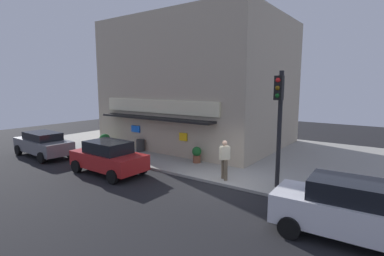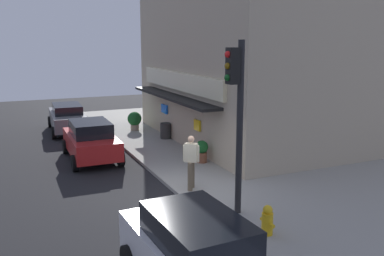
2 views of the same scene
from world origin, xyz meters
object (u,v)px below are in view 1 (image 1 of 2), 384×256
Objects in this scene: traffic_light at (279,114)px; parked_car_white at (353,210)px; potted_plant_by_window at (105,140)px; parked_car_grey at (43,144)px; fire_hydrant at (315,186)px; pedestrian at (225,158)px; parked_car_red at (108,157)px; potted_plant_by_doorway at (197,154)px; trash_can at (141,145)px.

parked_car_white is (3.10, -2.60, -2.32)m from traffic_light.
potted_plant_by_window is 0.22× the size of parked_car_grey.
fire_hydrant is 0.17× the size of parked_car_grey.
fire_hydrant is 3.85m from pedestrian.
potted_plant_by_doorway is at bearing 55.42° from parked_car_red.
parked_car_red is at bearing -164.19° from fire_hydrant.
traffic_light is at bearing 18.25° from parked_car_red.
potted_plant_by_window is at bearing 167.71° from parked_car_white.
parked_car_red is 0.89× the size of parked_car_grey.
parked_car_red is at bearing -161.75° from traffic_light.
pedestrian is at bearing 11.26° from parked_car_grey.
pedestrian is at bearing -5.86° from potted_plant_by_window.
traffic_light reaches higher than parked_car_grey.
potted_plant_by_doorway is at bearing 148.16° from pedestrian.
parked_car_white is at bearing -12.29° from potted_plant_by_window.
pedestrian is at bearing 156.97° from parked_car_white.
potted_plant_by_window is at bearing 144.01° from parked_car_red.
parked_car_red is (4.37, -3.17, 0.14)m from potted_plant_by_window.
parked_car_grey is at bearing 179.93° from parked_car_white.
fire_hydrant is at bearing -11.09° from potted_plant_by_doorway.
potted_plant_by_doorway is (-2.66, 1.65, -0.50)m from pedestrian.
parked_car_red is (-2.64, -3.83, 0.22)m from potted_plant_by_doorway.
trash_can is at bearing 170.85° from traffic_light.
potted_plant_by_window reaches higher than potted_plant_by_doorway.
traffic_light is 5.73m from potted_plant_by_doorway.
pedestrian is 5.74m from parked_car_red.
fire_hydrant is at bearing 120.86° from parked_car_white.
fire_hydrant is 11.05m from trash_can.
pedestrian is (-2.27, -0.32, -2.10)m from traffic_light.
pedestrian is at bearing -172.10° from traffic_light.
potted_plant_by_doorway is 0.88× the size of potted_plant_by_window.
trash_can is 5.87m from parked_car_grey.
pedestrian is at bearing -14.36° from trash_can.
parked_car_grey is (-11.37, -2.26, -0.31)m from pedestrian.
parked_car_white reaches higher than potted_plant_by_doorway.
trash_can is 0.86× the size of potted_plant_by_doorway.
trash_can is 13.22m from parked_car_white.
trash_can is at bearing 161.82° from parked_car_white.
parked_car_grey is (-4.19, -4.10, 0.28)m from trash_can.
pedestrian reaches higher than fire_hydrant.
parked_car_grey is at bearing -170.07° from fire_hydrant.
parked_car_grey reaches higher than potted_plant_by_doorway.
pedestrian is (-3.78, -0.39, 0.61)m from fire_hydrant.
parked_car_red reaches higher than potted_plant_by_window.
pedestrian is at bearing 22.37° from parked_car_red.
parked_car_grey is (-16.74, 0.02, -0.09)m from parked_car_white.
traffic_light reaches higher than potted_plant_by_doorway.
traffic_light is 1.06× the size of parked_car_grey.
traffic_light is 1.19× the size of parked_car_red.
traffic_light is 3.11m from pedestrian.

